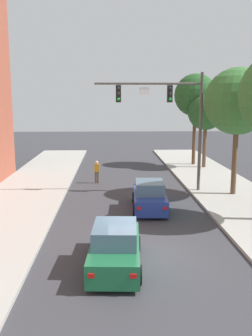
{
  "coord_description": "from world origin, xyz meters",
  "views": [
    {
      "loc": [
        -1.13,
        -13.51,
        5.83
      ],
      "look_at": [
        -0.23,
        7.65,
        2.0
      ],
      "focal_mm": 39.17,
      "sensor_mm": 36.0,
      "label": 1
    }
  ],
  "objects_px": {
    "car_lead_blue": "(149,197)",
    "street_tree_second": "(238,102)",
    "traffic_signal_mast": "(171,110)",
    "street_tree_third": "(206,113)",
    "car_following_green": "(115,248)",
    "street_tree_farthest": "(195,95)",
    "pedestrian_crossing_road": "(97,171)"
  },
  "relations": [
    {
      "from": "car_lead_blue",
      "to": "street_tree_second",
      "type": "relative_size",
      "value": 0.56
    },
    {
      "from": "traffic_signal_mast",
      "to": "car_lead_blue",
      "type": "distance_m",
      "value": 6.23
    },
    {
      "from": "street_tree_second",
      "to": "street_tree_third",
      "type": "height_order",
      "value": "street_tree_second"
    },
    {
      "from": "traffic_signal_mast",
      "to": "car_following_green",
      "type": "relative_size",
      "value": 1.73
    },
    {
      "from": "street_tree_third",
      "to": "street_tree_farthest",
      "type": "height_order",
      "value": "street_tree_farthest"
    },
    {
      "from": "car_following_green",
      "to": "street_tree_third",
      "type": "bearing_deg",
      "value": 67.23
    },
    {
      "from": "pedestrian_crossing_road",
      "to": "street_tree_third",
      "type": "xyz_separation_m",
      "value": [
        9.26,
        5.53,
        4.0
      ]
    },
    {
      "from": "traffic_signal_mast",
      "to": "street_tree_second",
      "type": "distance_m",
      "value": 4.04
    },
    {
      "from": "traffic_signal_mast",
      "to": "street_tree_farthest",
      "type": "bearing_deg",
      "value": 68.99
    },
    {
      "from": "street_tree_third",
      "to": "traffic_signal_mast",
      "type": "bearing_deg",
      "value": -117.61
    },
    {
      "from": "traffic_signal_mast",
      "to": "car_lead_blue",
      "type": "bearing_deg",
      "value": -114.07
    },
    {
      "from": "car_following_green",
      "to": "street_tree_farthest",
      "type": "relative_size",
      "value": 0.53
    },
    {
      "from": "street_tree_second",
      "to": "street_tree_farthest",
      "type": "bearing_deg",
      "value": 90.03
    },
    {
      "from": "car_lead_blue",
      "to": "street_tree_farthest",
      "type": "bearing_deg",
      "value": 68.14
    },
    {
      "from": "pedestrian_crossing_road",
      "to": "car_following_green",
      "type": "bearing_deg",
      "value": -85.27
    },
    {
      "from": "traffic_signal_mast",
      "to": "street_tree_second",
      "type": "bearing_deg",
      "value": -15.66
    },
    {
      "from": "street_tree_farthest",
      "to": "street_tree_third",
      "type": "bearing_deg",
      "value": -69.04
    },
    {
      "from": "car_lead_blue",
      "to": "car_following_green",
      "type": "relative_size",
      "value": 1.0
    },
    {
      "from": "street_tree_second",
      "to": "street_tree_farthest",
      "type": "height_order",
      "value": "street_tree_farthest"
    },
    {
      "from": "traffic_signal_mast",
      "to": "street_tree_third",
      "type": "xyz_separation_m",
      "value": [
        4.45,
        8.5,
        -0.44
      ]
    },
    {
      "from": "car_following_green",
      "to": "street_tree_second",
      "type": "xyz_separation_m",
      "value": [
        7.53,
        9.75,
        5.12
      ]
    },
    {
      "from": "traffic_signal_mast",
      "to": "pedestrian_crossing_road",
      "type": "xyz_separation_m",
      "value": [
        -4.81,
        2.97,
        -4.44
      ]
    },
    {
      "from": "street_tree_second",
      "to": "street_tree_farthest",
      "type": "xyz_separation_m",
      "value": [
        -0.01,
        11.12,
        0.55
      ]
    },
    {
      "from": "traffic_signal_mast",
      "to": "street_tree_second",
      "type": "relative_size",
      "value": 0.97
    },
    {
      "from": "traffic_signal_mast",
      "to": "street_tree_third",
      "type": "distance_m",
      "value": 9.6
    },
    {
      "from": "car_lead_blue",
      "to": "street_tree_farthest",
      "type": "relative_size",
      "value": 0.53
    },
    {
      "from": "car_lead_blue",
      "to": "traffic_signal_mast",
      "type": "bearing_deg",
      "value": 65.93
    },
    {
      "from": "pedestrian_crossing_road",
      "to": "street_tree_second",
      "type": "bearing_deg",
      "value": -25.06
    },
    {
      "from": "pedestrian_crossing_road",
      "to": "street_tree_second",
      "type": "xyz_separation_m",
      "value": [
        8.67,
        -4.06,
        4.93
      ]
    },
    {
      "from": "street_tree_second",
      "to": "car_following_green",
      "type": "bearing_deg",
      "value": -127.69
    },
    {
      "from": "pedestrian_crossing_road",
      "to": "street_tree_second",
      "type": "distance_m",
      "value": 10.77
    },
    {
      "from": "pedestrian_crossing_road",
      "to": "street_tree_farthest",
      "type": "relative_size",
      "value": 0.2
    }
  ]
}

